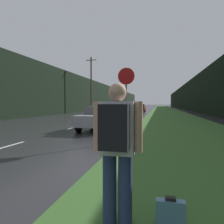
% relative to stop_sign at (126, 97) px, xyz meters
% --- Properties ---
extents(grass_verge, '(6.00, 240.00, 0.02)m').
position_rel_stop_sign_xyz_m(grass_verge, '(2.74, 30.05, -1.80)').
color(grass_verge, '#386028').
rests_on(grass_verge, ground_plane).
extents(lane_stripe_c, '(0.12, 3.00, 0.01)m').
position_rel_stop_sign_xyz_m(lane_stripe_c, '(-4.01, 4.50, -1.81)').
color(lane_stripe_c, silver).
rests_on(lane_stripe_c, ground_plane).
extents(lane_stripe_d, '(0.12, 3.00, 0.01)m').
position_rel_stop_sign_xyz_m(lane_stripe_d, '(-4.01, 11.50, -1.81)').
color(lane_stripe_d, silver).
rests_on(lane_stripe_d, ground_plane).
extents(treeline_far_side, '(2.00, 140.00, 6.65)m').
position_rel_stop_sign_xyz_m(treeline_far_side, '(-13.77, 40.05, 1.51)').
color(treeline_far_side, black).
rests_on(treeline_far_side, ground_plane).
extents(treeline_near_side, '(2.00, 140.00, 6.66)m').
position_rel_stop_sign_xyz_m(treeline_near_side, '(8.74, 40.05, 1.52)').
color(treeline_near_side, black).
rests_on(treeline_near_side, ground_plane).
extents(utility_pole_far, '(1.80, 0.24, 9.25)m').
position_rel_stop_sign_xyz_m(utility_pole_far, '(-9.78, 23.81, 2.95)').
color(utility_pole_far, '#4C3823').
rests_on(utility_pole_far, ground_plane).
extents(stop_sign, '(0.67, 0.07, 2.97)m').
position_rel_stop_sign_xyz_m(stop_sign, '(0.00, 0.00, 0.00)').
color(stop_sign, slate).
rests_on(stop_sign, ground_plane).
extents(hitchhiker_with_backpack, '(0.62, 0.42, 1.79)m').
position_rel_stop_sign_xyz_m(hitchhiker_with_backpack, '(0.79, -5.56, -0.78)').
color(hitchhiker_with_backpack, navy).
rests_on(hitchhiker_with_backpack, ground_plane).
extents(suitcase, '(0.36, 0.12, 0.37)m').
position_rel_stop_sign_xyz_m(suitcase, '(1.44, -5.39, -1.64)').
color(suitcase, teal).
rests_on(suitcase, ground_plane).
extents(car_passing_near, '(1.84, 4.02, 1.39)m').
position_rel_stop_sign_xyz_m(car_passing_near, '(-2.13, 3.44, -1.10)').
color(car_passing_near, '#9E9EA3').
rests_on(car_passing_near, ground_plane).
extents(car_passing_far, '(1.85, 4.03, 1.45)m').
position_rel_stop_sign_xyz_m(car_passing_far, '(-2.13, 29.53, -1.08)').
color(car_passing_far, maroon).
rests_on(car_passing_far, ground_plane).
extents(car_oncoming, '(1.98, 4.24, 1.30)m').
position_rel_stop_sign_xyz_m(car_oncoming, '(-5.89, 49.13, -1.15)').
color(car_oncoming, black).
rests_on(car_oncoming, ground_plane).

